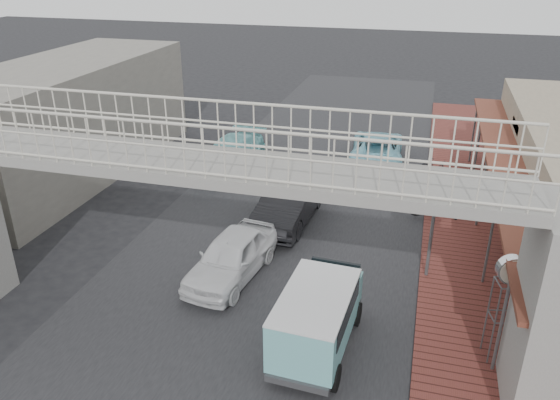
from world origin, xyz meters
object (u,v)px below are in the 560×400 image
Objects in this scene: motorcycle_far at (435,168)px; arrow_sign at (463,202)px; motorcycle_near at (434,204)px; white_hatchback at (231,256)px; angkot_far at (230,155)px; angkot_van at (318,313)px; angkot_curb at (377,147)px; street_clock at (511,275)px; dark_sedan at (289,202)px.

arrow_sign is (0.67, -8.28, 2.14)m from motorcycle_far.
white_hatchback is at bearing 121.16° from motorcycle_near.
motorcycle_near is at bearing -12.12° from angkot_far.
angkot_van is at bearing -55.69° from angkot_far.
angkot_van reaches higher than angkot_curb.
angkot_curb is at bearing 81.84° from white_hatchback.
angkot_van is 2.03× the size of motorcycle_near.
angkot_far reaches higher than angkot_curb.
white_hatchback is 1.44× the size of street_clock.
angkot_curb is 3.26m from motorcycle_far.
motorcycle_far is 8.58m from arrow_sign.
dark_sedan is at bearing 113.23° from angkot_van.
arrow_sign is at bearing -30.56° from angkot_far.
white_hatchback is at bearing -97.50° from dark_sedan.
angkot_curb is (3.27, 11.64, 0.01)m from white_hatchback.
motorcycle_near is 4.75m from arrow_sign.
angkot_van is 2.59× the size of motorcycle_far.
street_clock is at bearing -146.06° from motorcycle_far.
motorcycle_far is at bearing 81.78° from arrow_sign.
angkot_far is 2.68× the size of motorcycle_near.
street_clock is (7.75, -1.88, 1.80)m from white_hatchback.
angkot_curb reaches higher than white_hatchback.
angkot_van is at bearing -140.46° from arrow_sign.
street_clock reaches higher than angkot_far.
motorcycle_far is 0.46× the size of arrow_sign.
arrow_sign reaches higher than angkot_curb.
motorcycle_near is 0.65× the size of street_clock.
motorcycle_far is at bearing 49.98° from dark_sedan.
angkot_far is 9.70m from motorcycle_near.
angkot_far is 12.33m from arrow_sign.
arrow_sign is (3.42, 4.43, 1.52)m from angkot_van.
motorcycle_near is (2.74, 8.65, -0.57)m from angkot_van.
dark_sedan reaches higher than angkot_far.
white_hatchback is 0.81× the size of angkot_curb.
motorcycle_near is at bearing 88.50° from street_clock.
angkot_curb is (2.50, 7.39, -0.07)m from dark_sedan.
dark_sedan reaches higher than angkot_curb.
angkot_van is at bearing 86.24° from angkot_curb.
motorcycle_far is (2.80, -1.66, -0.18)m from angkot_curb.
dark_sedan is 6.76m from arrow_sign.
dark_sedan is 1.51× the size of arrow_sign.
angkot_far reaches higher than motorcycle_near.
angkot_van is 9.10m from motorcycle_near.
angkot_van reaches higher than motorcycle_near.
angkot_far is (-3.23, 8.69, 0.02)m from white_hatchback.
angkot_far is at bearing 117.93° from white_hatchback.
street_clock reaches higher than motorcycle_near.
angkot_far is at bearing 60.31° from motorcycle_near.
street_clock reaches higher than motorcycle_far.
motorcycle_far is 0.51× the size of street_clock.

